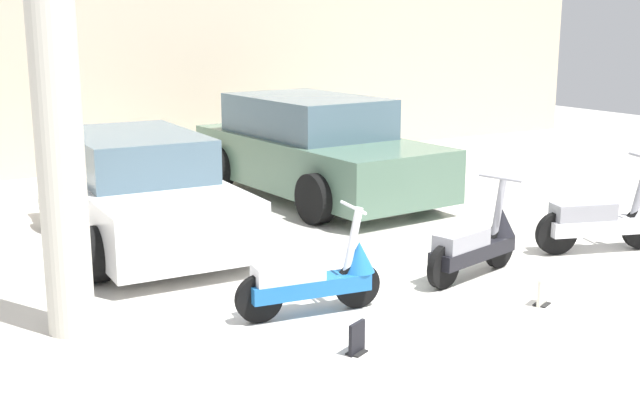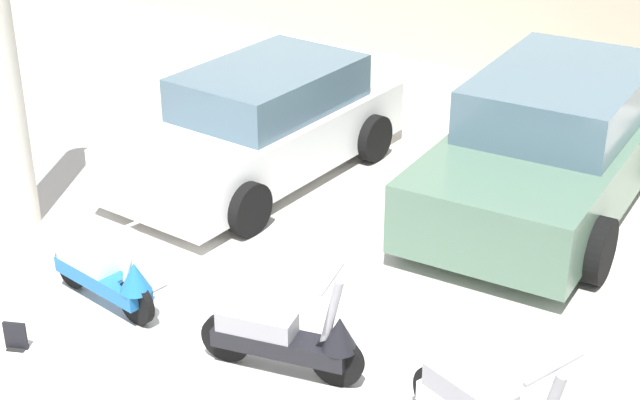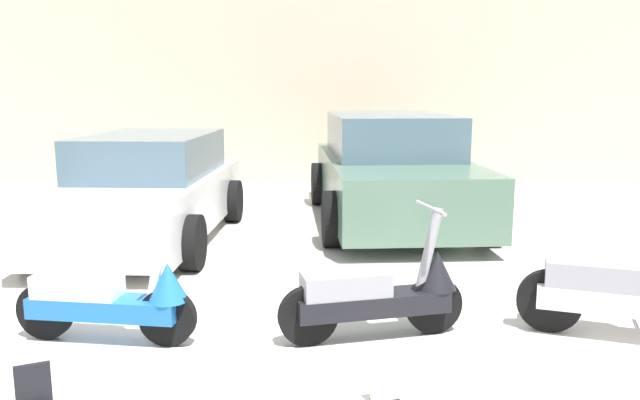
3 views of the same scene
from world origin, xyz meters
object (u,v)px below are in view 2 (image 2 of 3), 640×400
(scooter_front_right, at_px, (288,337))
(car_rear_left, at_px, (261,126))
(scooter_front_left, at_px, (106,274))
(placard_near_left_scooter, at_px, (16,337))
(car_rear_center, at_px, (552,144))

(scooter_front_right, height_order, car_rear_left, car_rear_left)
(scooter_front_right, bearing_deg, scooter_front_left, 168.82)
(placard_near_left_scooter, bearing_deg, car_rear_center, 63.00)
(scooter_front_left, height_order, placard_near_left_scooter, scooter_front_left)
(scooter_front_left, bearing_deg, car_rear_center, 67.28)
(car_rear_left, xyz_separation_m, placard_near_left_scooter, (0.42, -4.05, -0.50))
(scooter_front_left, relative_size, scooter_front_right, 0.98)
(car_rear_left, xyz_separation_m, car_rear_center, (3.09, 1.19, 0.09))
(scooter_front_right, distance_m, car_rear_center, 4.26)
(scooter_front_left, bearing_deg, car_rear_left, 108.03)
(scooter_front_left, distance_m, scooter_front_right, 1.98)
(car_rear_left, bearing_deg, scooter_front_left, 12.71)
(car_rear_left, height_order, placard_near_left_scooter, car_rear_left)
(car_rear_left, distance_m, car_rear_center, 3.31)
(car_rear_center, xyz_separation_m, placard_near_left_scooter, (-2.67, -5.24, -0.60))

